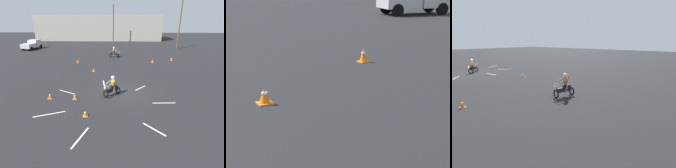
{
  "view_description": "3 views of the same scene",
  "coord_description": "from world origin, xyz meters",
  "views": [
    {
      "loc": [
        -0.28,
        -13.34,
        5.98
      ],
      "look_at": [
        -0.63,
        -0.44,
        1.0
      ],
      "focal_mm": 28.0,
      "sensor_mm": 36.0,
      "label": 1
    },
    {
      "loc": [
        5.66,
        3.33,
        2.78
      ],
      "look_at": [
        -0.64,
        6.68,
        0.9
      ],
      "focal_mm": 70.0,
      "sensor_mm": 36.0,
      "label": 2
    },
    {
      "loc": [
        8.17,
        21.27,
        3.82
      ],
      "look_at": [
        -0.65,
        13.81,
        0.9
      ],
      "focal_mm": 28.0,
      "sensor_mm": 36.0,
      "label": 3
    }
  ],
  "objects": [
    {
      "name": "ground_plane",
      "position": [
        0.0,
        0.0,
        0.0
      ],
      "size": [
        120.0,
        120.0,
        0.0
      ],
      "primitive_type": "plane",
      "color": "black"
    },
    {
      "name": "motorcycle_rider_foreground",
      "position": [
        -0.6,
        -0.42,
        0.73
      ],
      "size": [
        1.44,
        1.38,
        1.66
      ],
      "rotation": [
        0.0,
        0.0,
        2.31
      ],
      "color": "black",
      "rests_on": "ground"
    },
    {
      "name": "motorcycle_rider_background",
      "position": [
        -0.69,
        13.82,
        0.73
      ],
      "size": [
        1.56,
        0.97,
        1.66
      ],
      "rotation": [
        0.0,
        0.0,
        4.45
      ],
      "color": "black",
      "rests_on": "ground"
    },
    {
      "name": "traffic_cone_near_left",
      "position": [
        -2.26,
        -3.66,
        0.19
      ],
      "size": [
        0.32,
        0.32,
        0.4
      ],
      "color": "orange",
      "rests_on": "ground"
    },
    {
      "name": "traffic_cone_mid_center",
      "position": [
        -5.46,
        -1.13,
        0.21
      ],
      "size": [
        0.32,
        0.32,
        0.44
      ],
      "color": "orange",
      "rests_on": "ground"
    },
    {
      "name": "traffic_cone_mid_left",
      "position": [
        -5.65,
        10.24,
        0.21
      ],
      "size": [
        0.32,
        0.32,
        0.43
      ],
      "color": "orange",
      "rests_on": "ground"
    },
    {
      "name": "traffic_cone_far_right",
      "position": [
        -3.5,
        -1.16,
        0.18
      ],
      "size": [
        0.32,
        0.32,
        0.37
      ],
      "color": "orange",
      "rests_on": "ground"
    },
    {
      "name": "traffic_cone_far_center",
      "position": [
        4.72,
        10.63,
        0.21
      ],
      "size": [
        0.32,
        0.32,
        0.43
      ],
      "color": "orange",
      "rests_on": "ground"
    },
    {
      "name": "traffic_cone_far_left",
      "position": [
        -2.93,
        6.13,
        0.17
      ],
      "size": [
        0.32,
        0.32,
        0.35
      ],
      "color": "orange",
      "rests_on": "ground"
    },
    {
      "name": "lane_stripe_ne",
      "position": [
        1.88,
        1.2,
        0.0
      ],
      "size": [
        1.04,
        1.16,
        0.01
      ],
      "primitive_type": "cube",
      "rotation": [
        0.0,
        0.0,
        2.41
      ],
      "color": "silver",
      "rests_on": "ground"
    },
    {
      "name": "lane_stripe_n",
      "position": [
        -1.47,
        2.2,
        0.0
      ],
      "size": [
        0.36,
        1.77,
        0.01
      ],
      "primitive_type": "cube",
      "rotation": [
        0.0,
        0.0,
        3.29
      ],
      "color": "silver",
      "rests_on": "ground"
    },
    {
      "name": "lane_stripe_nw",
      "position": [
        -4.46,
        0.13,
        0.0
      ],
      "size": [
        1.57,
        0.94,
        0.01
      ],
      "primitive_type": "cube",
      "rotation": [
        0.0,
        0.0,
        4.2
      ],
      "color": "silver",
      "rests_on": "ground"
    },
    {
      "name": "lane_stripe_sw",
      "position": [
        -4.66,
        -3.48,
        0.0
      ],
      "size": [
        1.93,
        0.89,
        0.01
      ],
      "primitive_type": "cube",
      "rotation": [
        0.0,
        0.0,
        5.11
      ],
      "color": "silver",
      "rests_on": "ground"
    },
    {
      "name": "lane_stripe_s",
      "position": [
        -2.17,
        -5.79,
        0.0
      ],
      "size": [
        0.68,
        1.78,
        0.01
      ],
      "primitive_type": "cube",
      "rotation": [
        0.0,
        0.0,
        5.96
      ],
      "color": "silver",
      "rests_on": "ground"
    }
  ]
}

